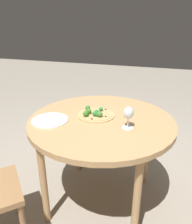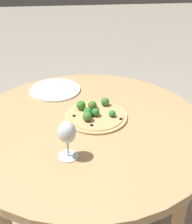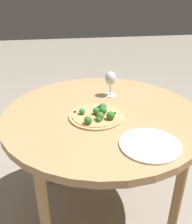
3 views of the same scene
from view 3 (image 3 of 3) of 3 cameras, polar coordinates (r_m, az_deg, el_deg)
ground_plane at (r=1.84m, az=1.12°, el=-21.75°), size 12.00×12.00×0.00m
dining_table at (r=1.39m, az=1.38°, el=-2.65°), size 1.08×1.08×0.77m
pizza at (r=1.29m, az=0.27°, el=-0.70°), size 0.28×0.28×0.06m
wine_glass at (r=1.52m, az=3.36°, el=7.44°), size 0.08×0.08×0.15m
plate_near at (r=1.10m, az=12.20°, el=-7.34°), size 0.26×0.26×0.01m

